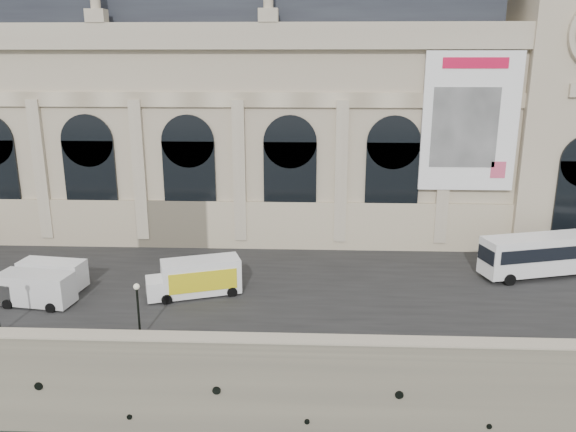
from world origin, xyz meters
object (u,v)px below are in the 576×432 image
object	(u,v)px
box_truck	(196,278)
van_c	(49,274)
bus_right	(551,253)
lamp_right	(138,312)
van_b	(32,289)

from	to	relation	value
box_truck	van_c	bearing A→B (deg)	176.11
bus_right	box_truck	distance (m)	31.16
van_c	box_truck	world-z (taller)	box_truck
bus_right	lamp_right	world-z (taller)	lamp_right
van_b	van_c	world-z (taller)	van_b
bus_right	van_c	size ratio (longest dim) A/B	2.25
bus_right	lamp_right	xyz separation A→B (m)	(-33.01, -13.33, -0.06)
van_c	box_truck	size ratio (longest dim) A/B	0.73
bus_right	van_c	xyz separation A→B (m)	(-43.26, -4.79, -0.85)
bus_right	van_b	size ratio (longest dim) A/B	2.10
bus_right	box_truck	xyz separation A→B (m)	(-30.64, -5.64, -0.59)
bus_right	van_c	world-z (taller)	bus_right
van_b	van_c	size ratio (longest dim) A/B	1.07
van_c	box_truck	distance (m)	12.66
van_c	lamp_right	size ratio (longest dim) A/B	1.40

